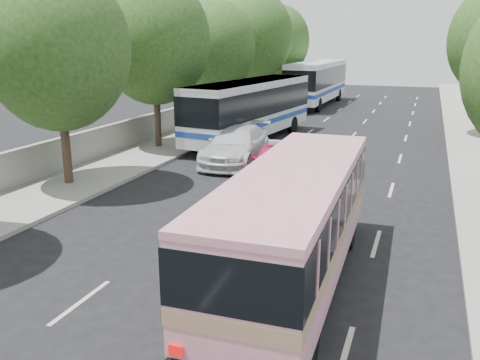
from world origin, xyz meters
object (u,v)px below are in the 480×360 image
at_px(tour_coach_front, 251,105).
at_px(tour_coach_rear, 317,79).
at_px(pink_taxi, 274,161).
at_px(white_pickup, 236,145).
at_px(pink_bus, 295,214).

relative_size(tour_coach_front, tour_coach_rear, 0.92).
distance_m(pink_taxi, tour_coach_rear, 26.44).
height_order(pink_taxi, white_pickup, white_pickup).
bearing_deg(pink_taxi, tour_coach_front, 109.93).
relative_size(pink_bus, tour_coach_rear, 0.71).
bearing_deg(white_pickup, tour_coach_rear, 88.69).
bearing_deg(pink_taxi, tour_coach_rear, 91.57).
relative_size(pink_taxi, tour_coach_front, 0.35).
height_order(pink_bus, tour_coach_front, tour_coach_front).
xyz_separation_m(pink_bus, white_pickup, (-5.91, 11.74, -0.98)).
xyz_separation_m(white_pickup, tour_coach_front, (-1.09, 5.37, 1.29)).
bearing_deg(tour_coach_front, pink_taxi, -56.13).
xyz_separation_m(pink_taxi, tour_coach_front, (-3.63, 7.35, 1.43)).
xyz_separation_m(pink_bus, tour_coach_rear, (-7.01, 35.89, 0.52)).
height_order(pink_bus, tour_coach_rear, tour_coach_rear).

